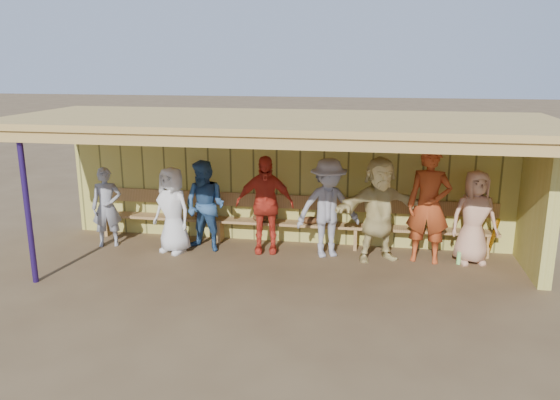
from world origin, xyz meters
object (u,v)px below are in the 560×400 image
object	(u,v)px
bench	(287,217)
player_b	(173,210)
player_g	(429,206)
player_d	(265,204)
player_c	(205,206)
player_a	(107,207)
player_e	(328,208)
player_h	(474,217)
player_f	(379,209)

from	to	relation	value
bench	player_b	bearing A→B (deg)	-157.94
player_b	player_g	size ratio (longest dim) A/B	0.79
player_d	player_c	bearing A→B (deg)	176.72
player_c	bench	bearing A→B (deg)	38.43
player_d	player_g	bearing A→B (deg)	-8.96
player_a	player_d	world-z (taller)	player_d
player_e	player_g	distance (m)	1.71
player_c	player_e	xyz separation A→B (m)	(2.21, 0.08, 0.05)
player_b	player_h	bearing A→B (deg)	25.74
player_g	player_b	bearing A→B (deg)	-167.69
player_d	player_e	distance (m)	1.14
player_e	player_g	size ratio (longest dim) A/B	0.88
player_b	player_d	size ratio (longest dim) A/B	0.89
player_e	player_f	bearing A→B (deg)	-24.75
player_e	player_f	world-z (taller)	player_f
player_d	player_f	distance (m)	2.02
player_b	bench	size ratio (longest dim) A/B	0.21
bench	player_g	bearing A→B (deg)	-11.03
player_c	player_d	distance (m)	1.08
player_c	player_f	world-z (taller)	player_f
player_d	player_g	xyz separation A→B (m)	(2.84, -0.00, 0.11)
bench	player_h	bearing A→B (deg)	-7.42
player_c	player_h	world-z (taller)	player_c
player_f	bench	bearing A→B (deg)	139.44
player_a	bench	xyz separation A→B (m)	(3.28, 0.67, -0.22)
player_b	player_c	bearing A→B (deg)	41.24
player_a	player_g	world-z (taller)	player_g
player_b	player_e	bearing A→B (deg)	27.45
player_a	player_b	xyz separation A→B (m)	(1.33, -0.12, 0.04)
player_f	player_h	distance (m)	1.60
player_a	player_g	xyz separation A→B (m)	(5.80, 0.18, 0.25)
player_c	player_f	size ratio (longest dim) A/B	0.91
player_b	player_c	world-z (taller)	player_c
player_b	bench	distance (m)	2.12
player_g	player_h	world-z (taller)	player_g
player_e	player_h	bearing A→B (deg)	-20.14
player_a	player_h	bearing A→B (deg)	-18.37
player_a	player_b	distance (m)	1.34
player_a	player_e	distance (m)	4.10
player_e	player_f	xyz separation A→B (m)	(0.88, -0.04, 0.03)
player_b	player_e	distance (m)	2.78
player_h	player_c	bearing A→B (deg)	169.88
player_g	player_h	xyz separation A→B (m)	(0.77, 0.06, -0.19)
player_b	player_g	world-z (taller)	player_g
player_e	player_c	bearing A→B (deg)	159.89
player_b	player_c	xyz separation A→B (m)	(0.55, 0.19, 0.05)
player_g	bench	size ratio (longest dim) A/B	0.26
player_a	player_d	bearing A→B (deg)	-17.04
player_h	player_b	bearing A→B (deg)	171.79
player_b	player_g	xyz separation A→B (m)	(4.47, 0.30, 0.21)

